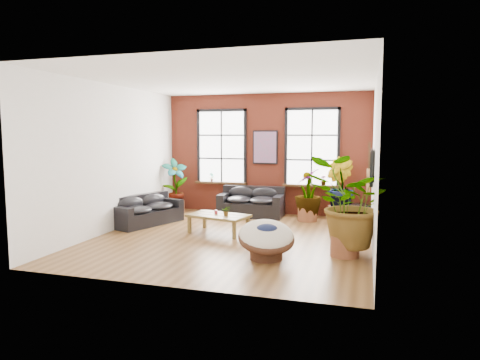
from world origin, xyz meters
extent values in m
cube|color=brown|center=(0.00, 0.00, -0.01)|extent=(6.00, 6.50, 0.02)
cube|color=white|center=(0.00, 0.00, 3.51)|extent=(6.00, 6.50, 0.02)
cube|color=#4E1B12|center=(0.00, 3.26, 1.75)|extent=(6.00, 0.02, 3.50)
cube|color=silver|center=(0.00, -3.26, 1.75)|extent=(6.00, 0.02, 3.50)
cube|color=silver|center=(-3.01, 0.00, 1.75)|extent=(0.02, 6.50, 3.50)
cube|color=silver|center=(3.01, 0.00, 1.75)|extent=(0.02, 6.50, 3.50)
cube|color=white|center=(-1.35, 3.20, 1.95)|extent=(1.40, 0.02, 2.10)
cube|color=#311D0D|center=(-1.35, 3.13, 0.87)|extent=(1.60, 0.22, 0.06)
cube|color=white|center=(1.35, 3.20, 1.95)|extent=(1.40, 0.02, 2.10)
cube|color=#311D0D|center=(1.35, 3.13, 0.87)|extent=(1.60, 0.22, 0.06)
cube|color=black|center=(-0.27, 2.61, 0.21)|extent=(1.83, 0.92, 0.41)
cube|color=black|center=(-0.27, 2.94, 0.62)|extent=(1.82, 0.26, 0.42)
cube|color=black|center=(-1.06, 2.59, 0.52)|extent=(0.24, 0.89, 0.22)
cube|color=black|center=(0.53, 2.63, 0.52)|extent=(0.24, 0.89, 0.22)
ellipsoid|color=black|center=(-0.61, 2.55, 0.47)|extent=(0.78, 0.76, 0.24)
ellipsoid|color=black|center=(-0.62, 2.81, 0.62)|extent=(0.76, 0.25, 0.40)
ellipsoid|color=black|center=(0.08, 2.57, 0.47)|extent=(0.78, 0.76, 0.24)
ellipsoid|color=black|center=(0.07, 2.82, 0.62)|extent=(0.76, 0.25, 0.40)
cube|color=black|center=(-2.57, 0.79, 0.19)|extent=(1.39, 2.06, 0.37)
cube|color=black|center=(-2.85, 0.89, 0.56)|extent=(0.82, 1.86, 0.38)
cube|color=black|center=(-2.85, -0.01, 0.47)|extent=(0.82, 0.45, 0.20)
cube|color=black|center=(-2.28, 1.60, 0.47)|extent=(0.82, 0.45, 0.20)
ellipsoid|color=black|center=(-2.65, 0.42, 0.43)|extent=(0.91, 1.01, 0.21)
ellipsoid|color=black|center=(-2.87, 0.50, 0.56)|extent=(0.48, 0.86, 0.37)
ellipsoid|color=black|center=(-2.40, 1.14, 0.43)|extent=(0.91, 1.01, 0.21)
ellipsoid|color=black|center=(-2.61, 1.21, 0.56)|extent=(0.48, 0.86, 0.37)
cube|color=brown|center=(-0.45, 0.35, 0.42)|extent=(1.53, 1.09, 0.06)
cube|color=#311D0D|center=(-0.48, 0.23, 0.45)|extent=(1.35, 0.32, 0.00)
cube|color=#311D0D|center=(-0.42, 0.48, 0.45)|extent=(1.35, 0.32, 0.00)
cube|color=brown|center=(-1.12, 0.19, 0.19)|extent=(0.08, 0.08, 0.39)
cube|color=brown|center=(0.07, -0.09, 0.19)|extent=(0.08, 0.08, 0.39)
cube|color=brown|center=(-0.98, 0.80, 0.19)|extent=(0.08, 0.08, 0.39)
cube|color=brown|center=(0.21, 0.52, 0.19)|extent=(0.08, 0.08, 0.39)
cylinder|color=#BE2F41|center=(-0.54, 0.43, 0.49)|extent=(0.10, 0.10, 0.09)
cylinder|color=#432618|center=(1.10, -1.40, 0.12)|extent=(0.79, 0.79, 0.24)
torus|color=#432618|center=(1.10, -1.40, 0.40)|extent=(1.37, 1.36, 0.48)
ellipsoid|color=beige|center=(1.10, -1.40, 0.46)|extent=(1.34, 1.37, 0.65)
ellipsoid|color=#131B3E|center=(1.12, -1.44, 0.59)|extent=(0.50, 0.45, 0.18)
cube|color=black|center=(0.00, 3.19, 1.95)|extent=(0.74, 0.04, 0.98)
cube|color=#0C7F8C|center=(0.00, 3.16, 1.95)|extent=(0.66, 0.02, 0.90)
cube|color=black|center=(2.95, 0.30, 1.65)|extent=(0.06, 1.25, 0.72)
cube|color=black|center=(2.92, 0.30, 1.65)|extent=(0.01, 1.15, 0.62)
cylinder|color=#B27F4C|center=(2.90, 1.35, 1.13)|extent=(0.09, 0.38, 0.38)
cylinder|color=#B27F4C|center=(2.90, 1.35, 1.38)|extent=(0.09, 0.30, 0.30)
cylinder|color=black|center=(2.90, 1.35, 1.13)|extent=(0.09, 0.11, 0.11)
cube|color=#311D0D|center=(2.90, 1.35, 1.75)|extent=(0.04, 0.05, 0.55)
cube|color=#311D0D|center=(2.90, 1.35, 2.07)|extent=(0.06, 0.06, 0.14)
cube|color=black|center=(2.60, 2.32, 0.26)|extent=(0.76, 0.70, 0.52)
cylinder|color=brown|center=(-2.60, 2.65, 0.17)|extent=(0.58, 0.58, 0.34)
cylinder|color=brown|center=(2.15, 2.74, 0.20)|extent=(0.71, 0.71, 0.39)
cylinder|color=brown|center=(2.49, -0.78, 0.20)|extent=(0.60, 0.60, 0.40)
cylinder|color=brown|center=(1.35, 2.41, 0.19)|extent=(0.56, 0.56, 0.38)
imported|color=#1D4B14|center=(-2.63, 2.64, 0.88)|extent=(0.92, 0.91, 1.47)
imported|color=#1D4B14|center=(2.16, 2.74, 0.93)|extent=(1.07, 1.10, 1.56)
imported|color=#1D4B14|center=(2.53, -0.74, 1.02)|extent=(1.85, 1.70, 1.73)
imported|color=#1D4B14|center=(1.37, 2.43, 0.78)|extent=(0.82, 0.82, 1.27)
imported|color=#1D4B14|center=(-0.23, 0.26, 0.56)|extent=(0.24, 0.23, 0.22)
imported|color=#1D4B14|center=(-1.65, 3.13, 1.04)|extent=(0.17, 0.17, 0.27)
imported|color=#1D4B14|center=(1.70, 3.13, 1.04)|extent=(0.19, 0.19, 0.27)
camera|label=1|loc=(2.84, -8.98, 2.30)|focal=32.00mm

